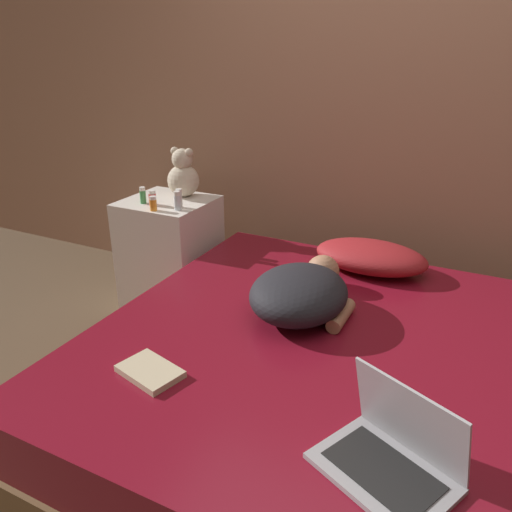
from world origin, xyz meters
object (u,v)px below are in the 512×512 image
at_px(bottle_red, 152,198).
at_px(bottle_green, 143,195).
at_px(bottle_clear, 177,201).
at_px(pillow, 371,257).
at_px(teddy_bear, 183,175).
at_px(laptop, 393,453).
at_px(person_lying, 302,292).
at_px(bottle_orange, 153,204).
at_px(bottle_white, 179,199).
at_px(book, 150,371).

bearing_deg(bottle_red, bottle_green, 174.31).
bearing_deg(bottle_green, bottle_clear, -4.19).
relative_size(pillow, teddy_bear, 1.96).
relative_size(laptop, bottle_green, 4.47).
xyz_separation_m(person_lying, bottle_orange, (-0.98, 0.30, 0.17)).
height_order(person_lying, bottle_clear, bottle_clear).
bearing_deg(pillow, person_lying, -104.75).
bearing_deg(bottle_clear, bottle_red, 176.42).
relative_size(laptop, bottle_clear, 4.01).
bearing_deg(bottle_white, bottle_red, -169.24).
bearing_deg(bottle_red, laptop, -34.09).
relative_size(person_lying, bottle_orange, 7.73).
relative_size(bottle_white, bottle_orange, 1.31).
xyz_separation_m(bottle_orange, book, (0.68, -0.94, -0.25)).
distance_m(pillow, book, 1.27).
xyz_separation_m(person_lying, laptop, (0.53, -0.68, -0.04)).
xyz_separation_m(bottle_green, bottle_white, (0.23, 0.02, 0.01)).
height_order(bottle_clear, bottle_red, bottle_clear).
distance_m(bottle_green, book, 1.33).
height_order(bottle_orange, book, bottle_orange).
distance_m(bottle_green, bottle_orange, 0.16).
xyz_separation_m(person_lying, bottle_red, (-1.04, 0.38, 0.17)).
height_order(bottle_green, bottle_orange, bottle_green).
bearing_deg(person_lying, bottle_red, 159.67).
distance_m(bottle_green, bottle_white, 0.23).
bearing_deg(bottle_red, person_lying, -20.04).
distance_m(pillow, teddy_bear, 1.17).
height_order(person_lying, laptop, laptop).
relative_size(bottle_green, bottle_clear, 0.90).
height_order(laptop, bottle_clear, bottle_clear).
height_order(bottle_green, bottle_red, bottle_green).
bearing_deg(pillow, bottle_red, -171.54).
xyz_separation_m(bottle_green, bottle_red, (0.07, -0.01, -0.00)).
relative_size(person_lying, bottle_white, 5.90).
relative_size(bottle_green, bottle_orange, 1.18).
height_order(bottle_clear, book, bottle_clear).
relative_size(laptop, teddy_bear, 1.47).
distance_m(pillow, bottle_white, 1.06).
bearing_deg(pillow, laptop, -72.90).
distance_m(laptop, bottle_white, 1.80).
relative_size(pillow, person_lying, 0.91).
bearing_deg(bottle_orange, bottle_clear, 31.03).
height_order(bottle_green, bottle_clear, bottle_clear).
distance_m(teddy_bear, bottle_clear, 0.28).
bearing_deg(bottle_orange, person_lying, -17.21).
height_order(laptop, bottle_green, bottle_green).
height_order(laptop, bottle_red, bottle_red).
height_order(teddy_bear, bottle_orange, teddy_bear).
distance_m(laptop, bottle_orange, 1.81).
distance_m(pillow, laptop, 1.30).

